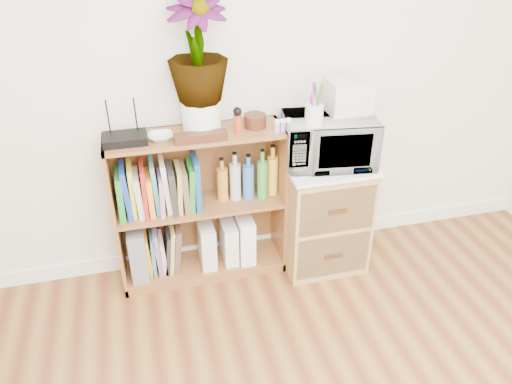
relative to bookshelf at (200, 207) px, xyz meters
name	(u,v)px	position (x,y,z in m)	size (l,w,h in m)	color
skirting_board	(252,242)	(0.35, 0.14, -0.42)	(4.00, 0.02, 0.10)	white
bookshelf	(200,207)	(0.00, 0.00, 0.00)	(1.00, 0.30, 0.95)	brown
wicker_unit	(322,214)	(0.75, -0.08, -0.12)	(0.50, 0.45, 0.70)	#9E7542
microwave	(329,140)	(0.75, -0.08, 0.39)	(0.51, 0.35, 0.28)	white
pen_cup	(314,115)	(0.62, -0.15, 0.58)	(0.10, 0.10, 0.11)	silver
small_appliance	(348,96)	(0.87, -0.02, 0.62)	(0.23, 0.19, 0.19)	silver
router	(125,139)	(-0.37, -0.02, 0.50)	(0.23, 0.16, 0.04)	black
white_bowl	(161,137)	(-0.19, -0.03, 0.49)	(0.13, 0.13, 0.03)	silver
plant_pot	(201,116)	(0.04, 0.02, 0.56)	(0.21, 0.21, 0.18)	white
potted_plant	(197,48)	(0.04, 0.02, 0.93)	(0.31, 0.31, 0.56)	#38732E
trinket_box	(201,137)	(0.01, -0.10, 0.50)	(0.28, 0.07, 0.05)	#361D0E
kokeshi_doll	(238,124)	(0.23, -0.04, 0.52)	(0.04, 0.04, 0.10)	#B13215
wooden_bowl	(255,121)	(0.34, 0.01, 0.51)	(0.13, 0.13, 0.07)	#3C1E10
paint_jars	(283,127)	(0.47, -0.09, 0.50)	(0.10, 0.04, 0.05)	#D0738C
file_box	(137,249)	(-0.40, 0.00, -0.24)	(0.10, 0.26, 0.33)	slate
magazine_holder_left	(207,243)	(0.02, -0.01, -0.26)	(0.09, 0.23, 0.28)	silver
magazine_holder_mid	(229,241)	(0.16, -0.01, -0.27)	(0.08, 0.21, 0.27)	silver
magazine_holder_right	(244,236)	(0.26, -0.01, -0.25)	(0.10, 0.24, 0.30)	white
cookbooks	(159,188)	(-0.23, 0.00, 0.16)	(0.46, 0.20, 0.31)	#217C2F
liquor_bottles	(249,176)	(0.30, 0.00, 0.17)	(0.37, 0.07, 0.31)	#B87922
lower_books	(163,249)	(-0.25, 0.00, -0.27)	(0.23, 0.19, 0.30)	orange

